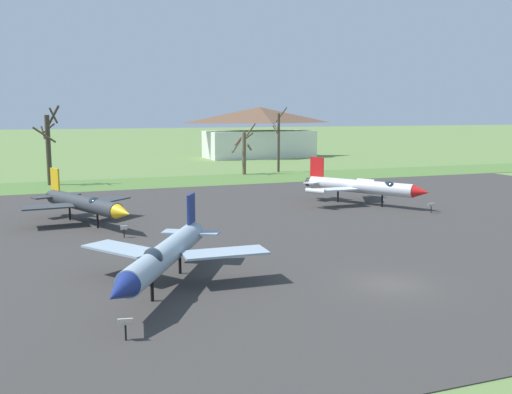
% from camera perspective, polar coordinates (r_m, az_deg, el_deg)
% --- Properties ---
extents(ground_plane, '(600.00, 600.00, 0.00)m').
position_cam_1_polar(ground_plane, '(31.84, 13.17, -8.50)').
color(ground_plane, '#607F42').
extents(asphalt_apron, '(92.06, 53.51, 0.05)m').
position_cam_1_polar(asphalt_apron, '(45.63, 1.99, -3.10)').
color(asphalt_apron, '#383533').
rests_on(asphalt_apron, ground).
extents(grass_verge_strip, '(152.06, 12.00, 0.06)m').
position_cam_1_polar(grass_verge_strip, '(76.56, -7.38, 1.54)').
color(grass_verge_strip, '#4F7435').
rests_on(grass_verge_strip, ground).
extents(jet_fighter_front_left, '(9.48, 12.52, 4.26)m').
position_cam_1_polar(jet_fighter_front_left, '(30.09, -9.13, -5.71)').
color(jet_fighter_front_left, '#8EA3B2').
rests_on(jet_fighter_front_left, ground).
extents(info_placard_front_left, '(0.65, 0.40, 1.02)m').
position_cam_1_polar(info_placard_front_left, '(24.17, -12.84, -12.35)').
color(info_placard_front_left, black).
rests_on(info_placard_front_left, ground).
extents(jet_fighter_rear_center, '(10.25, 12.04, 4.51)m').
position_cam_1_polar(jet_fighter_rear_center, '(57.63, 10.43, 1.06)').
color(jet_fighter_rear_center, silver).
rests_on(jet_fighter_rear_center, ground).
extents(info_placard_rear_center, '(0.67, 0.41, 1.00)m').
position_cam_1_polar(info_placard_rear_center, '(54.41, 17.01, -0.92)').
color(info_placard_rear_center, black).
rests_on(info_placard_rear_center, ground).
extents(jet_fighter_rear_left, '(8.95, 12.49, 4.30)m').
position_cam_1_polar(jet_fighter_rear_left, '(48.62, -16.65, -0.60)').
color(jet_fighter_rear_left, '#33383D').
rests_on(jet_fighter_rear_left, ground).
extents(info_placard_rear_left, '(0.53, 0.29, 0.96)m').
position_cam_1_polar(info_placard_rear_left, '(43.07, -12.97, -3.24)').
color(info_placard_rear_left, black).
rests_on(info_placard_rear_left, ground).
extents(bare_tree_right_of_center, '(3.39, 3.43, 9.98)m').
position_cam_1_polar(bare_tree_right_of_center, '(76.18, -19.89, 4.87)').
color(bare_tree_right_of_center, '#42382D').
rests_on(bare_tree_right_of_center, ground).
extents(bare_tree_far_right, '(3.46, 3.17, 7.55)m').
position_cam_1_polar(bare_tree_far_right, '(84.17, -1.19, 4.74)').
color(bare_tree_far_right, brown).
rests_on(bare_tree_far_right, ground).
extents(bare_tree_backdrop_extra, '(2.32, 2.31, 9.88)m').
position_cam_1_polar(bare_tree_backdrop_extra, '(88.13, 2.25, 5.64)').
color(bare_tree_backdrop_extra, '#42382D').
rests_on(bare_tree_backdrop_extra, ground).
extents(visitor_building, '(22.81, 9.79, 10.12)m').
position_cam_1_polar(visitor_building, '(116.23, 0.33, 6.40)').
color(visitor_building, silver).
rests_on(visitor_building, ground).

